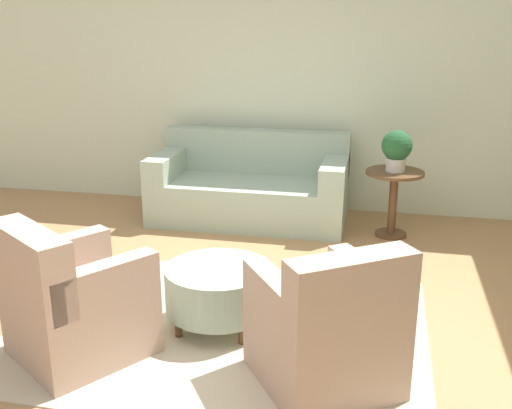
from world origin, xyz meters
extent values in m
plane|color=#AD7F51|center=(0.00, 0.00, 0.00)|extent=(16.00, 16.00, 0.00)
cube|color=beige|center=(0.00, 2.97, 1.40)|extent=(9.82, 0.12, 2.80)
cube|color=beige|center=(0.00, 0.00, 0.01)|extent=(2.83, 2.10, 0.01)
cube|color=#9EB29E|center=(-0.30, 2.32, 0.22)|extent=(2.01, 0.94, 0.44)
cube|color=#9EB29E|center=(-0.30, 2.69, 0.68)|extent=(2.01, 0.20, 0.46)
cube|color=#9EB29E|center=(-1.19, 2.30, 0.57)|extent=(0.24, 0.90, 0.25)
cube|color=#9EB29E|center=(0.59, 2.30, 0.57)|extent=(0.24, 0.90, 0.25)
cube|color=brown|center=(-0.30, 1.88, 0.03)|extent=(1.81, 0.05, 0.06)
cube|color=tan|center=(-0.77, -0.46, 0.22)|extent=(1.01, 1.02, 0.43)
cube|color=tan|center=(-0.92, -0.69, 0.67)|extent=(0.70, 0.57, 0.47)
cube|color=tan|center=(-0.52, -0.61, 0.57)|extent=(0.51, 0.67, 0.26)
cube|color=tan|center=(-0.99, -0.29, 0.57)|extent=(0.51, 0.67, 0.26)
cube|color=brown|center=(-0.57, -0.18, 0.04)|extent=(0.56, 0.40, 0.06)
cube|color=tan|center=(0.77, -0.46, 0.22)|extent=(1.01, 1.02, 0.43)
cube|color=tan|center=(0.92, -0.69, 0.67)|extent=(0.70, 0.57, 0.47)
cube|color=tan|center=(0.99, -0.29, 0.57)|extent=(0.51, 0.67, 0.26)
cube|color=tan|center=(0.52, -0.61, 0.57)|extent=(0.51, 0.67, 0.26)
cube|color=brown|center=(0.57, -0.18, 0.04)|extent=(0.56, 0.40, 0.06)
cylinder|color=#9EB29E|center=(-0.01, 0.06, 0.28)|extent=(0.73, 0.73, 0.31)
cylinder|color=brown|center=(-0.23, -0.16, 0.07)|extent=(0.05, 0.05, 0.12)
cylinder|color=brown|center=(0.21, -0.16, 0.07)|extent=(0.05, 0.05, 0.12)
cylinder|color=brown|center=(-0.23, 0.28, 0.07)|extent=(0.05, 0.05, 0.12)
cylinder|color=brown|center=(0.21, 0.28, 0.07)|extent=(0.05, 0.05, 0.12)
cylinder|color=brown|center=(1.17, 2.17, 0.64)|extent=(0.56, 0.56, 0.03)
cylinder|color=brown|center=(1.17, 2.17, 0.31)|extent=(0.08, 0.08, 0.63)
cylinder|color=brown|center=(1.17, 2.17, 0.01)|extent=(0.31, 0.31, 0.03)
cylinder|color=beige|center=(1.17, 2.17, 0.72)|extent=(0.18, 0.18, 0.13)
sphere|color=#23562D|center=(1.17, 2.17, 0.91)|extent=(0.29, 0.29, 0.29)
camera|label=1|loc=(1.03, -3.56, 2.07)|focal=42.00mm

